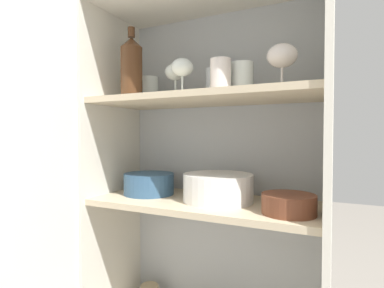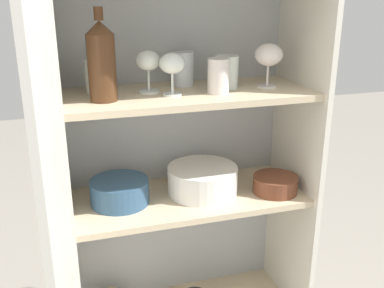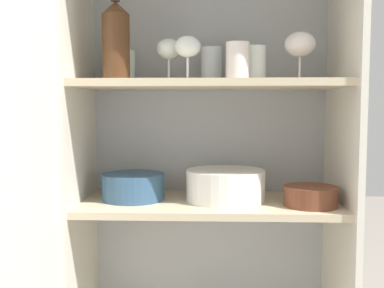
% 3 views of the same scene
% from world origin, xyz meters
% --- Properties ---
extents(cupboard_back_panel, '(0.77, 0.02, 1.41)m').
position_xyz_m(cupboard_back_panel, '(0.00, 0.32, 0.71)').
color(cupboard_back_panel, '#B2B7BC').
rests_on(cupboard_back_panel, ground_plane).
extents(cupboard_side_left, '(0.02, 0.35, 1.41)m').
position_xyz_m(cupboard_side_left, '(-0.38, 0.16, 0.71)').
color(cupboard_side_left, silver).
rests_on(cupboard_side_left, ground_plane).
extents(cupboard_side_right, '(0.02, 0.35, 1.41)m').
position_xyz_m(cupboard_side_right, '(0.38, 0.16, 0.71)').
color(cupboard_side_right, silver).
rests_on(cupboard_side_right, ground_plane).
extents(shelf_board_middle, '(0.74, 0.32, 0.02)m').
position_xyz_m(shelf_board_middle, '(0.00, 0.16, 0.74)').
color(shelf_board_middle, beige).
extents(shelf_board_upper, '(0.74, 0.32, 0.02)m').
position_xyz_m(shelf_board_upper, '(0.00, 0.16, 1.08)').
color(shelf_board_upper, beige).
extents(cupboard_door, '(0.05, 0.38, 1.41)m').
position_xyz_m(cupboard_door, '(-0.40, -0.21, 0.71)').
color(cupboard_door, silver).
rests_on(cupboard_door, ground_plane).
extents(tumbler_glass_0, '(0.07, 0.07, 0.11)m').
position_xyz_m(tumbler_glass_0, '(0.01, 0.24, 1.14)').
color(tumbler_glass_0, white).
rests_on(tumbler_glass_0, shelf_board_upper).
extents(tumbler_glass_1, '(0.07, 0.07, 0.10)m').
position_xyz_m(tumbler_glass_1, '(0.12, 0.17, 1.14)').
color(tumbler_glass_1, white).
rests_on(tumbler_glass_1, shelf_board_upper).
extents(tumbler_glass_2, '(0.06, 0.06, 0.10)m').
position_xyz_m(tumbler_glass_2, '(0.08, 0.11, 1.14)').
color(tumbler_glass_2, silver).
rests_on(tumbler_glass_2, shelf_board_upper).
extents(tumbler_glass_3, '(0.08, 0.08, 0.09)m').
position_xyz_m(tumbler_glass_3, '(-0.26, 0.22, 1.14)').
color(tumbler_glass_3, white).
rests_on(tumbler_glass_3, shelf_board_upper).
extents(wine_glass_0, '(0.07, 0.07, 0.12)m').
position_xyz_m(wine_glass_0, '(-0.06, 0.12, 1.18)').
color(wine_glass_0, white).
rests_on(wine_glass_0, shelf_board_upper).
extents(wine_glass_1, '(0.09, 0.09, 0.14)m').
position_xyz_m(wine_glass_1, '(0.25, 0.15, 1.19)').
color(wine_glass_1, silver).
rests_on(wine_glass_1, shelf_board_upper).
extents(wine_glass_2, '(0.07, 0.07, 0.12)m').
position_xyz_m(wine_glass_2, '(-0.12, 0.18, 1.18)').
color(wine_glass_2, white).
rests_on(wine_glass_2, shelf_board_upper).
extents(wine_bottle, '(0.08, 0.08, 0.25)m').
position_xyz_m(wine_bottle, '(-0.26, 0.11, 1.20)').
color(wine_bottle, '#4C2D19').
rests_on(wine_bottle, shelf_board_upper).
extents(plate_stack_white, '(0.23, 0.23, 0.09)m').
position_xyz_m(plate_stack_white, '(0.05, 0.17, 0.79)').
color(plate_stack_white, white).
rests_on(plate_stack_white, shelf_board_middle).
extents(mixing_bowl_large, '(0.18, 0.18, 0.08)m').
position_xyz_m(mixing_bowl_large, '(-0.22, 0.17, 0.79)').
color(mixing_bowl_large, '#33567A').
rests_on(mixing_bowl_large, shelf_board_middle).
extents(serving_bowl_small, '(0.15, 0.15, 0.05)m').
position_xyz_m(serving_bowl_small, '(0.28, 0.10, 0.78)').
color(serving_bowl_small, brown).
rests_on(serving_bowl_small, shelf_board_middle).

